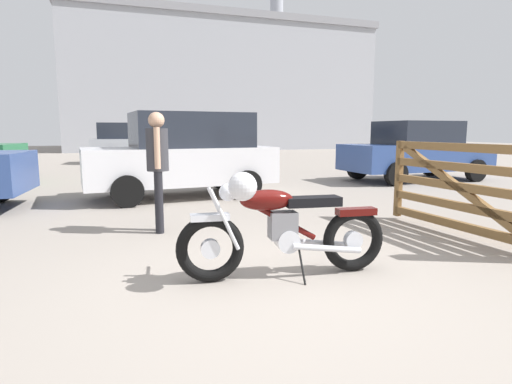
% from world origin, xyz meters
% --- Properties ---
extents(ground_plane, '(80.00, 80.00, 0.00)m').
position_xyz_m(ground_plane, '(0.00, 0.00, 0.00)').
color(ground_plane, gray).
extents(vintage_motorcycle, '(2.08, 0.73, 1.07)m').
position_xyz_m(vintage_motorcycle, '(0.01, 0.18, 0.49)').
color(vintage_motorcycle, black).
rests_on(vintage_motorcycle, ground_plane).
extents(timber_gate, '(0.32, 2.54, 1.60)m').
position_xyz_m(timber_gate, '(2.88, 0.72, 0.70)').
color(timber_gate, brown).
rests_on(timber_gate, ground_plane).
extents(bystander, '(0.30, 0.46, 1.66)m').
position_xyz_m(bystander, '(-0.96, 2.42, 1.02)').
color(bystander, black).
rests_on(bystander, ground_plane).
extents(pale_sedan_back, '(4.07, 2.17, 1.78)m').
position_xyz_m(pale_sedan_back, '(-0.21, 5.49, 0.92)').
color(pale_sedan_back, black).
rests_on(pale_sedan_back, ground_plane).
extents(blue_hatchback_right, '(4.29, 2.11, 1.67)m').
position_xyz_m(blue_hatchback_right, '(6.49, 6.59, 0.84)').
color(blue_hatchback_right, black).
rests_on(blue_hatchback_right, ground_plane).
extents(red_hatchback_near, '(4.84, 2.30, 1.74)m').
position_xyz_m(red_hatchback_near, '(-0.52, 15.68, 0.94)').
color(red_hatchback_near, black).
rests_on(red_hatchback_near, ground_plane).
extents(industrial_building, '(23.31, 13.95, 20.62)m').
position_xyz_m(industrial_building, '(5.84, 32.10, 4.89)').
color(industrial_building, '#9EA0A8').
rests_on(industrial_building, ground_plane).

